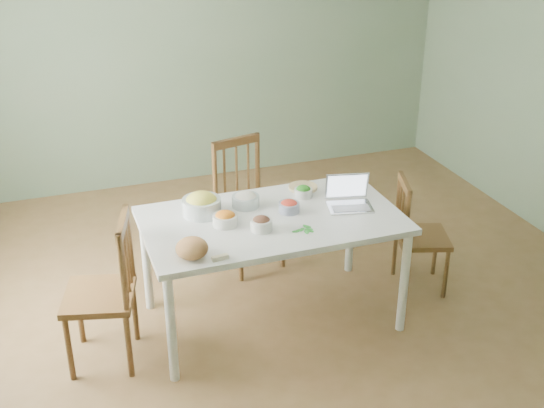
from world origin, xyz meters
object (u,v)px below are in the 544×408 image
object	(u,v)px
chair_right	(423,235)
bread_boule	(192,248)
dining_table	(272,269)
laptop	(351,194)
chair_left	(99,292)
bowl_squash	(202,204)
chair_far	(250,207)

from	to	relation	value
chair_right	bread_boule	bearing A→B (deg)	119.77
chair_right	bread_boule	world-z (taller)	bread_boule
dining_table	laptop	world-z (taller)	laptop
chair_left	laptop	world-z (taller)	chair_left
chair_left	bread_boule	bearing A→B (deg)	78.13
chair_left	laptop	bearing A→B (deg)	105.48
chair_right	bowl_squash	world-z (taller)	bowl_squash
chair_far	bowl_squash	size ratio (longest dim) A/B	3.94
bowl_squash	laptop	size ratio (longest dim) A/B	0.87
chair_right	chair_far	bearing A→B (deg)	74.40
laptop	chair_right	bearing A→B (deg)	19.37
chair_left	chair_right	bearing A→B (deg)	107.05
bread_boule	bowl_squash	distance (m)	0.58
bowl_squash	bread_boule	bearing A→B (deg)	-109.88
dining_table	bowl_squash	bearing A→B (deg)	154.18
chair_far	bowl_squash	distance (m)	0.85
chair_far	chair_left	bearing A→B (deg)	-159.55
bread_boule	chair_far	bearing A→B (deg)	57.55
chair_right	laptop	bearing A→B (deg)	114.72
chair_right	laptop	size ratio (longest dim) A/B	2.94
bread_boule	laptop	size ratio (longest dim) A/B	0.65
laptop	bread_boule	bearing A→B (deg)	-152.86
bread_boule	bowl_squash	world-z (taller)	bowl_squash
chair_left	laptop	size ratio (longest dim) A/B	3.38
chair_far	bowl_squash	world-z (taller)	chair_far
dining_table	chair_left	world-z (taller)	chair_left
dining_table	bowl_squash	distance (m)	0.67
chair_far	bread_boule	distance (m)	1.38
bowl_squash	laptop	world-z (taller)	laptop
chair_far	chair_right	distance (m)	1.34
chair_left	chair_right	world-z (taller)	chair_left
chair_left	chair_right	distance (m)	2.38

